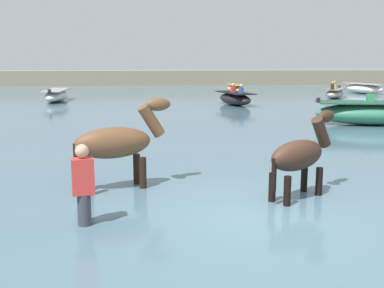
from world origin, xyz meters
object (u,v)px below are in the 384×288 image
(boat_near_port, at_px, (235,98))
(boat_mid_channel, at_px, (363,89))
(boat_mid_outer, at_px, (370,113))
(boat_distant_west, at_px, (235,89))
(person_spectator_far, at_px, (84,195))
(horse_trailing_bay, at_px, (117,145))
(boat_far_inshore, at_px, (56,95))
(boat_far_offshore, at_px, (335,93))
(horse_lead_dark_bay, at_px, (300,157))

(boat_near_port, height_order, boat_mid_channel, boat_near_port)
(boat_mid_outer, relative_size, boat_distant_west, 1.42)
(boat_distant_west, relative_size, person_spectator_far, 1.81)
(boat_mid_outer, distance_m, boat_near_port, 8.50)
(horse_trailing_bay, distance_m, person_spectator_far, 2.03)
(horse_trailing_bay, height_order, boat_mid_channel, horse_trailing_bay)
(boat_far_inshore, distance_m, person_spectator_far, 20.88)
(boat_near_port, xyz_separation_m, boat_far_offshore, (6.85, 3.60, -0.04))
(horse_trailing_bay, xyz_separation_m, boat_distant_west, (6.57, 23.93, -0.55))
(boat_mid_outer, bearing_deg, horse_trailing_bay, -138.05)
(horse_lead_dark_bay, distance_m, boat_near_port, 16.48)
(horse_trailing_bay, bearing_deg, boat_far_inshore, 104.35)
(horse_lead_dark_bay, relative_size, boat_far_offshore, 0.71)
(horse_lead_dark_bay, relative_size, boat_mid_channel, 0.57)
(horse_trailing_bay, xyz_separation_m, boat_far_offshore, (11.89, 19.12, -0.54))
(horse_trailing_bay, bearing_deg, boat_mid_channel, 55.85)
(boat_mid_channel, distance_m, person_spectator_far, 29.10)
(boat_mid_outer, distance_m, boat_mid_channel, 16.09)
(boat_mid_outer, bearing_deg, boat_mid_channel, 65.98)
(boat_mid_channel, bearing_deg, boat_mid_outer, -114.02)
(boat_mid_outer, bearing_deg, boat_far_inshore, 141.81)
(boat_distant_west, bearing_deg, boat_far_inshore, -154.19)
(horse_trailing_bay, xyz_separation_m, boat_near_port, (5.04, 15.52, -0.50))
(boat_far_inshore, xyz_separation_m, person_spectator_far, (4.35, -20.43, 0.14))
(boat_mid_channel, bearing_deg, person_spectator_far, -122.59)
(horse_lead_dark_bay, distance_m, boat_far_offshore, 21.77)
(horse_trailing_bay, height_order, boat_far_inshore, horse_trailing_bay)
(boat_near_port, height_order, person_spectator_far, person_spectator_far)
(horse_lead_dark_bay, xyz_separation_m, boat_far_offshore, (8.64, 19.98, -0.43))
(horse_lead_dark_bay, distance_m, person_spectator_far, 3.79)
(horse_trailing_bay, distance_m, boat_far_inshore, 19.07)
(boat_mid_outer, xyz_separation_m, boat_far_offshore, (3.14, 11.25, -0.13))
(horse_trailing_bay, bearing_deg, boat_mid_outer, 41.95)
(boat_mid_channel, xyz_separation_m, person_spectator_far, (-15.67, -24.52, 0.13))
(boat_mid_channel, height_order, person_spectator_far, person_spectator_far)
(boat_far_offshore, distance_m, person_spectator_far, 24.38)
(boat_mid_channel, relative_size, boat_far_offshore, 1.25)
(horse_lead_dark_bay, bearing_deg, horse_trailing_bay, 165.18)
(boat_mid_outer, bearing_deg, person_spectator_far, -132.88)
(horse_lead_dark_bay, relative_size, boat_mid_outer, 0.46)
(boat_far_offshore, height_order, boat_far_inshore, boat_far_offshore)
(boat_mid_outer, relative_size, boat_far_offshore, 1.56)
(boat_near_port, relative_size, person_spectator_far, 1.97)
(boat_near_port, bearing_deg, horse_trailing_bay, -108.00)
(horse_trailing_bay, relative_size, boat_far_offshore, 0.78)
(boat_distant_west, distance_m, boat_far_inshore, 12.55)
(horse_lead_dark_bay, height_order, boat_far_inshore, horse_lead_dark_bay)
(person_spectator_far, bearing_deg, horse_trailing_bay, 79.29)
(person_spectator_far, bearing_deg, boat_mid_channel, 57.41)
(boat_mid_channel, height_order, boat_far_inshore, boat_far_inshore)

